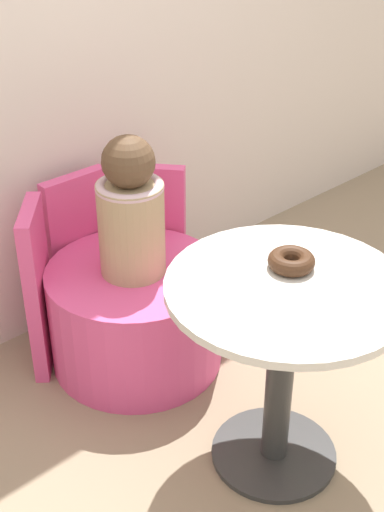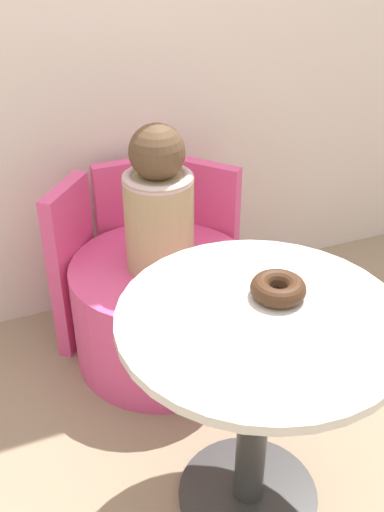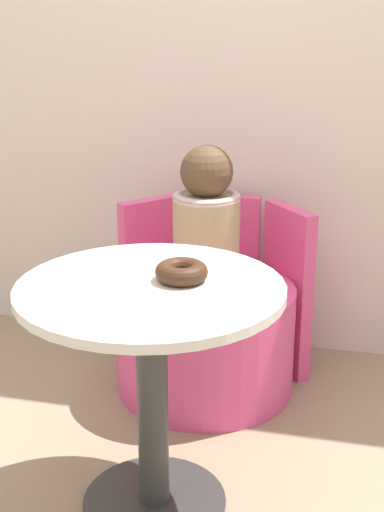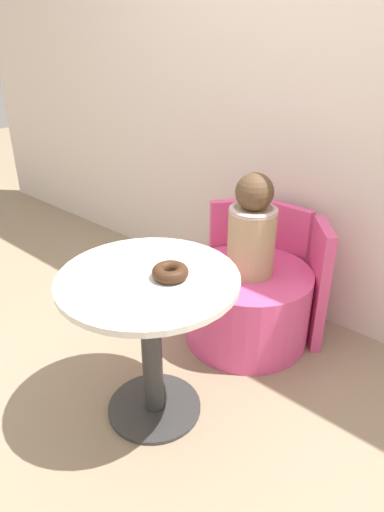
{
  "view_description": "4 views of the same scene",
  "coord_description": "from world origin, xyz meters",
  "px_view_note": "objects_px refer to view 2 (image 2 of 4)",
  "views": [
    {
      "loc": [
        -1.27,
        -1.02,
        1.72
      ],
      "look_at": [
        0.02,
        0.38,
        0.57
      ],
      "focal_mm": 50.0,
      "sensor_mm": 36.0,
      "label": 1
    },
    {
      "loc": [
        -0.54,
        -0.96,
        1.49
      ],
      "look_at": [
        0.01,
        0.38,
        0.6
      ],
      "focal_mm": 42.0,
      "sensor_mm": 36.0,
      "label": 2
    },
    {
      "loc": [
        0.52,
        -1.58,
        1.29
      ],
      "look_at": [
        0.04,
        0.36,
        0.61
      ],
      "focal_mm": 50.0,
      "sensor_mm": 36.0,
      "label": 3
    },
    {
      "loc": [
        1.11,
        -0.98,
        1.48
      ],
      "look_at": [
        -0.03,
        0.31,
        0.6
      ],
      "focal_mm": 32.0,
      "sensor_mm": 36.0,
      "label": 4
    }
  ],
  "objects_px": {
    "tub_chair": "(162,311)",
    "donut": "(278,288)",
    "child_figure": "(159,204)",
    "round_table": "(258,374)"
  },
  "relations": [
    {
      "from": "tub_chair",
      "to": "donut",
      "type": "distance_m",
      "value": 0.8
    },
    {
      "from": "child_figure",
      "to": "donut",
      "type": "relative_size",
      "value": 3.72
    },
    {
      "from": "tub_chair",
      "to": "child_figure",
      "type": "height_order",
      "value": "child_figure"
    },
    {
      "from": "round_table",
      "to": "donut",
      "type": "relative_size",
      "value": 5.05
    },
    {
      "from": "round_table",
      "to": "child_figure",
      "type": "height_order",
      "value": "child_figure"
    },
    {
      "from": "tub_chair",
      "to": "child_figure",
      "type": "distance_m",
      "value": 0.43
    },
    {
      "from": "round_table",
      "to": "tub_chair",
      "type": "relative_size",
      "value": 1.08
    },
    {
      "from": "round_table",
      "to": "donut",
      "type": "distance_m",
      "value": 0.22
    },
    {
      "from": "tub_chair",
      "to": "child_figure",
      "type": "xyz_separation_m",
      "value": [
        0.0,
        0.0,
        0.43
      ]
    },
    {
      "from": "tub_chair",
      "to": "donut",
      "type": "bearing_deg",
      "value": -83.01
    }
  ]
}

